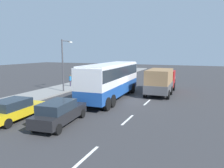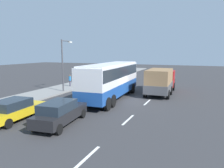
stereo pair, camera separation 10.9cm
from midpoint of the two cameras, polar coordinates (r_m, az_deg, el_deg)
The scene contains 11 objects.
ground_plane at distance 21.45m, azimuth 3.76°, elevation -4.22°, with size 120.00×120.00×0.00m, color #333335.
sidewalk_curb at distance 26.13m, azimuth -16.50°, elevation -2.07°, with size 80.00×4.00×0.15m, color gray.
lane_centreline at distance 23.45m, azimuth 11.22°, elevation -3.25°, with size 41.10×0.16×0.01m.
coach_bus at distance 21.38m, azimuth -0.11°, elevation 1.80°, with size 10.85×3.19×3.59m.
cargo_truck at distance 24.72m, azimuth 13.00°, elevation 0.94°, with size 7.15×2.76×2.86m.
car_silver_hatch at distance 32.27m, azimuth 14.55°, elevation 1.21°, with size 4.75×1.95×1.42m.
car_black_sedan at distance 14.48m, azimuth -13.64°, elevation -7.34°, with size 4.81×2.25×1.59m.
car_yellow_taxi at distance 16.49m, azimuth -24.52°, elevation -6.09°, with size 4.59×2.21×1.49m.
pedestrian_near_curb at distance 29.38m, azimuth -10.97°, elevation 1.15°, with size 0.32×0.32×1.53m.
pedestrian_at_crossing at distance 31.12m, azimuth -8.42°, elevation 1.89°, with size 0.32×0.32×1.76m.
street_lamp at distance 25.69m, azimuth -12.61°, elevation 6.02°, with size 2.04×0.24×6.01m.
Camera 1 is at (-19.74, -6.91, 4.74)m, focal length 34.28 mm.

